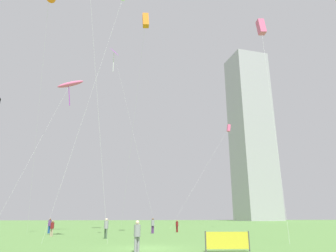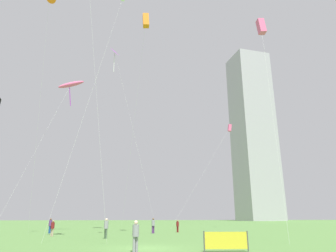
% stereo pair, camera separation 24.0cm
% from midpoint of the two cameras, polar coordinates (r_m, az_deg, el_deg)
% --- Properties ---
extents(ground, '(280.00, 280.00, 0.00)m').
position_cam_midpoint_polar(ground, '(21.81, -4.19, -22.33)').
color(ground, '#4C7538').
extents(person_standing_0, '(0.36, 0.36, 1.64)m').
position_cam_midpoint_polar(person_standing_0, '(35.86, -21.51, -17.58)').
color(person_standing_0, tan).
rests_on(person_standing_0, ground).
extents(person_standing_1, '(0.40, 0.40, 1.81)m').
position_cam_midpoint_polar(person_standing_1, '(42.21, -21.93, -17.13)').
color(person_standing_1, '#1E478C').
rests_on(person_standing_1, ground).
extents(person_standing_2, '(0.41, 0.41, 1.82)m').
position_cam_midpoint_polar(person_standing_2, '(19.47, -6.31, -19.83)').
color(person_standing_2, gray).
rests_on(person_standing_2, ground).
extents(person_standing_3, '(0.35, 0.35, 1.58)m').
position_cam_midpoint_polar(person_standing_3, '(42.04, 1.57, -18.46)').
color(person_standing_3, maroon).
rests_on(person_standing_3, ground).
extents(person_standing_4, '(0.41, 0.41, 1.84)m').
position_cam_midpoint_polar(person_standing_4, '(39.41, -3.14, -18.33)').
color(person_standing_4, '#593372').
rests_on(person_standing_4, ground).
extents(person_standing_5, '(0.42, 0.42, 1.88)m').
position_cam_midpoint_polar(person_standing_5, '(31.16, -12.01, -18.37)').
color(person_standing_5, '#3F593F').
rests_on(person_standing_5, ground).
extents(kite_flying_0, '(8.62, 2.26, 29.90)m').
position_cam_midpoint_polar(kite_flying_0, '(52.99, -10.38, 13.54)').
color(kite_flying_0, silver).
rests_on(kite_flying_0, ground).
extents(kite_flying_1, '(11.97, 1.71, 18.84)m').
position_cam_midpoint_polar(kite_flying_1, '(57.62, 11.40, -0.44)').
color(kite_flying_1, silver).
rests_on(kite_flying_1, ground).
extents(kite_flying_2, '(7.45, 7.53, 22.68)m').
position_cam_midpoint_polar(kite_flying_2, '(49.18, -18.36, 7.58)').
color(kite_flying_2, silver).
rests_on(kite_flying_2, ground).
extents(kite_flying_4, '(2.83, 9.12, 29.29)m').
position_cam_midpoint_polar(kite_flying_4, '(44.08, -4.48, 19.46)').
color(kite_flying_4, silver).
rests_on(kite_flying_4, ground).
extents(kite_flying_5, '(2.58, 5.46, 24.25)m').
position_cam_midpoint_polar(kite_flying_5, '(38.16, 17.24, 17.64)').
color(kite_flying_5, silver).
rests_on(kite_flying_5, ground).
extents(distant_highrise_0, '(19.06, 18.30, 82.59)m').
position_cam_midpoint_polar(distant_highrise_0, '(152.56, 15.64, -1.33)').
color(distant_highrise_0, '#A8A8AD').
rests_on(distant_highrise_0, ground).
extents(event_banner, '(2.77, 0.29, 1.20)m').
position_cam_midpoint_polar(event_banner, '(19.95, 10.95, -20.75)').
color(event_banner, '#4C4C4C').
rests_on(event_banner, ground).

